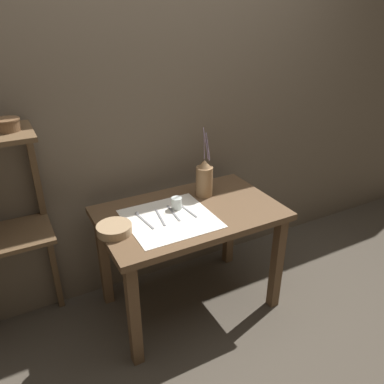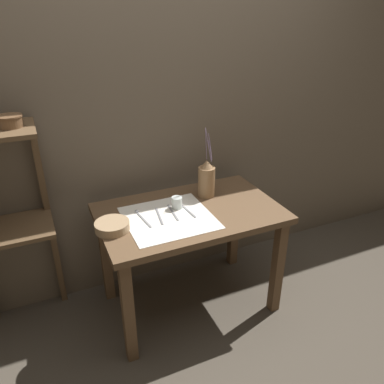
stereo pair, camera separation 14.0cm
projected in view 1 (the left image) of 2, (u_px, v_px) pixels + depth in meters
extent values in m
plane|color=#473F35|center=(190.00, 302.00, 2.56)|extent=(12.00, 12.00, 0.00)
cube|color=brown|center=(157.00, 114.00, 2.39)|extent=(7.00, 0.06, 2.40)
cube|color=brown|center=(190.00, 213.00, 2.25)|extent=(1.09, 0.68, 0.04)
cube|color=brown|center=(134.00, 316.00, 1.99)|extent=(0.06, 0.06, 0.67)
cube|color=brown|center=(277.00, 263.00, 2.39)|extent=(0.06, 0.06, 0.67)
cube|color=brown|center=(104.00, 260.00, 2.43)|extent=(0.06, 0.06, 0.67)
cube|color=brown|center=(229.00, 224.00, 2.84)|extent=(0.06, 0.06, 0.67)
cube|color=brown|center=(7.00, 237.00, 2.01)|extent=(0.46, 0.35, 0.02)
cube|color=brown|center=(46.00, 224.00, 2.25)|extent=(0.04, 0.04, 1.27)
cube|color=white|center=(170.00, 218.00, 2.16)|extent=(0.49, 0.47, 0.00)
cylinder|color=olive|center=(204.00, 181.00, 2.39)|extent=(0.11, 0.11, 0.20)
cone|color=olive|center=(205.00, 164.00, 2.33)|extent=(0.08, 0.08, 0.05)
cylinder|color=slate|center=(204.00, 145.00, 2.26)|extent=(0.04, 0.05, 0.21)
cylinder|color=slate|center=(208.00, 146.00, 2.28)|extent=(0.03, 0.01, 0.17)
cylinder|color=slate|center=(206.00, 144.00, 2.26)|extent=(0.05, 0.01, 0.21)
cylinder|color=slate|center=(207.00, 150.00, 2.30)|extent=(0.03, 0.02, 0.13)
cylinder|color=slate|center=(208.00, 150.00, 2.29)|extent=(0.01, 0.03, 0.13)
cylinder|color=#9E7F5B|center=(114.00, 229.00, 2.01)|extent=(0.19, 0.19, 0.05)
cylinder|color=silver|center=(177.00, 203.00, 2.25)|extent=(0.06, 0.06, 0.07)
cube|color=gray|center=(145.00, 221.00, 2.12)|extent=(0.03, 0.20, 0.00)
sphere|color=gray|center=(137.00, 214.00, 2.19)|extent=(0.02, 0.02, 0.02)
cube|color=gray|center=(160.00, 217.00, 2.16)|extent=(0.04, 0.20, 0.00)
cube|color=gray|center=(173.00, 213.00, 2.21)|extent=(0.03, 0.20, 0.00)
cube|color=gray|center=(188.00, 211.00, 2.23)|extent=(0.03, 0.20, 0.00)
sphere|color=gray|center=(179.00, 204.00, 2.31)|extent=(0.02, 0.02, 0.02)
cylinder|color=brown|center=(7.00, 125.00, 1.79)|extent=(0.12, 0.12, 0.06)
cylinder|color=brown|center=(5.00, 120.00, 1.78)|extent=(0.13, 0.13, 0.01)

